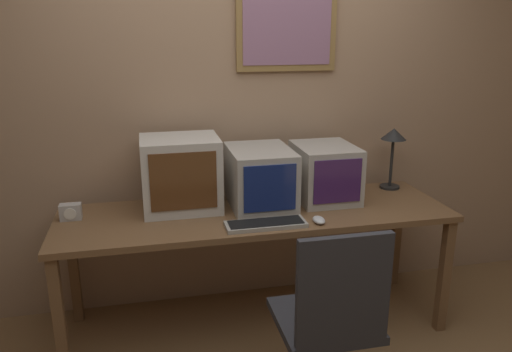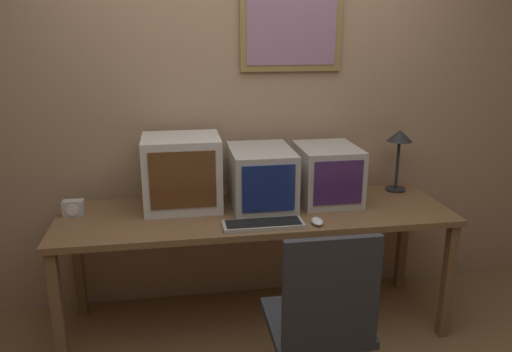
% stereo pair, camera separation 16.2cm
% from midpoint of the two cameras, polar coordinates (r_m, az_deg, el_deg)
% --- Properties ---
extents(wall_back, '(8.00, 0.08, 2.60)m').
position_cam_midpoint_polar(wall_back, '(3.21, -3.19, 7.99)').
color(wall_back, tan).
rests_on(wall_back, ground_plane).
extents(desk, '(2.27, 0.69, 0.76)m').
position_cam_midpoint_polar(desk, '(2.95, -1.58, -5.30)').
color(desk, brown).
rests_on(desk, ground_plane).
extents(monitor_left, '(0.45, 0.38, 0.43)m').
position_cam_midpoint_polar(monitor_left, '(2.94, -10.15, 0.27)').
color(monitor_left, beige).
rests_on(monitor_left, desk).
extents(monitor_center, '(0.36, 0.48, 0.35)m').
position_cam_midpoint_polar(monitor_center, '(2.96, -1.09, -0.17)').
color(monitor_center, '#B7B2A8').
rests_on(monitor_center, desk).
extents(monitor_right, '(0.35, 0.43, 0.34)m').
position_cam_midpoint_polar(monitor_right, '(3.09, 6.39, 0.39)').
color(monitor_right, '#B7B2A8').
rests_on(monitor_right, desk).
extents(keyboard_main, '(0.44, 0.15, 0.03)m').
position_cam_midpoint_polar(keyboard_main, '(2.70, -0.64, -5.53)').
color(keyboard_main, '#A8A399').
rests_on(keyboard_main, desk).
extents(mouse_near_keyboard, '(0.06, 0.11, 0.03)m').
position_cam_midpoint_polar(mouse_near_keyboard, '(2.75, 5.52, -5.05)').
color(mouse_near_keyboard, silver).
rests_on(mouse_near_keyboard, desk).
extents(desk_clock, '(0.12, 0.07, 0.09)m').
position_cam_midpoint_polar(desk_clock, '(2.99, -21.89, -3.84)').
color(desk_clock, '#B7B2AD').
rests_on(desk_clock, desk).
extents(desk_lamp, '(0.16, 0.16, 0.40)m').
position_cam_midpoint_polar(desk_lamp, '(3.35, 14.08, 3.81)').
color(desk_lamp, black).
rests_on(desk_lamp, desk).
extents(office_chair, '(0.47, 0.47, 0.99)m').
position_cam_midpoint_polar(office_chair, '(2.40, 6.30, -17.79)').
color(office_chair, black).
rests_on(office_chair, ground_plane).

